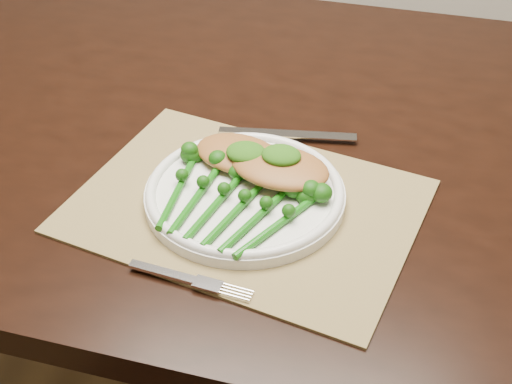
% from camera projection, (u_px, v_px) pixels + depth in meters
% --- Properties ---
extents(dining_table, '(1.64, 0.98, 0.75)m').
position_uv_depth(dining_table, '(253.00, 297.00, 1.27)').
color(dining_table, black).
rests_on(dining_table, ground).
extents(placemat, '(0.47, 0.39, 0.00)m').
position_uv_depth(placemat, '(246.00, 206.00, 0.89)').
color(placemat, olive).
rests_on(placemat, dining_table).
extents(dinner_plate, '(0.25, 0.25, 0.02)m').
position_uv_depth(dinner_plate, '(245.00, 193.00, 0.89)').
color(dinner_plate, white).
rests_on(dinner_plate, placemat).
extents(knife, '(0.19, 0.04, 0.01)m').
position_uv_depth(knife, '(274.00, 134.00, 1.00)').
color(knife, silver).
rests_on(knife, placemat).
extents(fork, '(0.15, 0.03, 0.00)m').
position_uv_depth(fork, '(198.00, 282.00, 0.78)').
color(fork, silver).
rests_on(fork, placemat).
extents(chicken_fillet_left, '(0.14, 0.11, 0.02)m').
position_uv_depth(chicken_fillet_left, '(239.00, 154.00, 0.93)').
color(chicken_fillet_left, '#9E632D').
rests_on(chicken_fillet_left, dinner_plate).
extents(chicken_fillet_right, '(0.14, 0.11, 0.03)m').
position_uv_depth(chicken_fillet_right, '(280.00, 167.00, 0.89)').
color(chicken_fillet_right, '#9E632D').
rests_on(chicken_fillet_right, dinner_plate).
extents(pesto_dollop_left, '(0.05, 0.04, 0.02)m').
position_uv_depth(pesto_dollop_left, '(246.00, 152.00, 0.90)').
color(pesto_dollop_left, '#184409').
rests_on(pesto_dollop_left, chicken_fillet_left).
extents(pesto_dollop_right, '(0.05, 0.04, 0.02)m').
position_uv_depth(pesto_dollop_right, '(281.00, 155.00, 0.89)').
color(pesto_dollop_right, '#184409').
rests_on(pesto_dollop_right, chicken_fillet_right).
extents(broccolini_bundle, '(0.20, 0.21, 0.04)m').
position_uv_depth(broccolini_bundle, '(225.00, 208.00, 0.85)').
color(broccolini_bundle, '#10570B').
rests_on(broccolini_bundle, dinner_plate).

